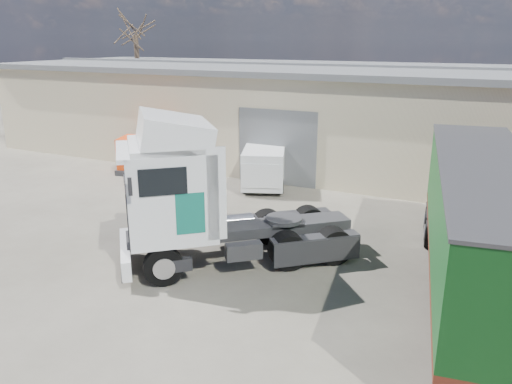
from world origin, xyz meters
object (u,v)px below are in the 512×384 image
at_px(panel_van, 265,165).
at_px(orange_skip, 148,157).
at_px(tractor_unit, 200,202).
at_px(box_trailer, 481,216).
at_px(bare_tree, 135,22).

distance_m(panel_van, orange_skip, 6.48).
xyz_separation_m(panel_van, orange_skip, (-6.44, -0.62, -0.16)).
xyz_separation_m(tractor_unit, box_trailer, (7.76, 1.48, 0.29)).
relative_size(panel_van, orange_skip, 1.45).
bearing_deg(bare_tree, tractor_unit, -47.81).
distance_m(bare_tree, tractor_unit, 26.62).
xyz_separation_m(box_trailer, orange_skip, (-16.11, 6.76, -1.50)).
height_order(bare_tree, tractor_unit, bare_tree).
xyz_separation_m(box_trailer, panel_van, (-9.67, 7.38, -1.35)).
height_order(bare_tree, orange_skip, bare_tree).
bearing_deg(panel_van, box_trailer, -58.40).
bearing_deg(orange_skip, box_trailer, -40.31).
relative_size(tractor_unit, panel_van, 1.43).
bearing_deg(bare_tree, orange_skip, -50.47).
height_order(bare_tree, panel_van, bare_tree).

